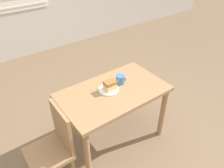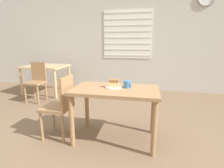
{
  "view_description": "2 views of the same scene",
  "coord_description": "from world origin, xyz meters",
  "px_view_note": "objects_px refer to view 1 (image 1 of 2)",
  "views": [
    {
      "loc": [
        -1.05,
        -1.07,
        2.04
      ],
      "look_at": [
        -0.02,
        0.34,
        0.79
      ],
      "focal_mm": 35.0,
      "sensor_mm": 36.0,
      "label": 1
    },
    {
      "loc": [
        0.4,
        -1.77,
        1.28
      ],
      "look_at": [
        -0.05,
        0.34,
        0.76
      ],
      "focal_mm": 28.0,
      "sensor_mm": 36.0,
      "label": 2
    }
  ],
  "objects_px": {
    "chair_near_window": "(54,147)",
    "coffee_mug": "(120,79)",
    "cake_slice": "(110,85)",
    "dining_table_near": "(113,99)",
    "plate": "(109,89)"
  },
  "relations": [
    {
      "from": "dining_table_near",
      "to": "plate",
      "type": "height_order",
      "value": "plate"
    },
    {
      "from": "chair_near_window",
      "to": "plate",
      "type": "xyz_separation_m",
      "value": [
        0.69,
        0.14,
        0.25
      ]
    },
    {
      "from": "plate",
      "to": "dining_table_near",
      "type": "bearing_deg",
      "value": -52.26
    },
    {
      "from": "cake_slice",
      "to": "coffee_mug",
      "type": "height_order",
      "value": "cake_slice"
    },
    {
      "from": "cake_slice",
      "to": "coffee_mug",
      "type": "xyz_separation_m",
      "value": [
        0.16,
        0.04,
        -0.01
      ]
    },
    {
      "from": "dining_table_near",
      "to": "chair_near_window",
      "type": "bearing_deg",
      "value": -172.33
    },
    {
      "from": "chair_near_window",
      "to": "coffee_mug",
      "type": "bearing_deg",
      "value": 100.84
    },
    {
      "from": "plate",
      "to": "coffee_mug",
      "type": "bearing_deg",
      "value": 9.26
    },
    {
      "from": "chair_near_window",
      "to": "coffee_mug",
      "type": "height_order",
      "value": "chair_near_window"
    },
    {
      "from": "dining_table_near",
      "to": "plate",
      "type": "distance_m",
      "value": 0.13
    },
    {
      "from": "plate",
      "to": "coffee_mug",
      "type": "relative_size",
      "value": 2.06
    },
    {
      "from": "cake_slice",
      "to": "coffee_mug",
      "type": "distance_m",
      "value": 0.17
    },
    {
      "from": "dining_table_near",
      "to": "coffee_mug",
      "type": "bearing_deg",
      "value": 25.71
    },
    {
      "from": "cake_slice",
      "to": "dining_table_near",
      "type": "bearing_deg",
      "value": -51.37
    },
    {
      "from": "chair_near_window",
      "to": "cake_slice",
      "type": "distance_m",
      "value": 0.78
    }
  ]
}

